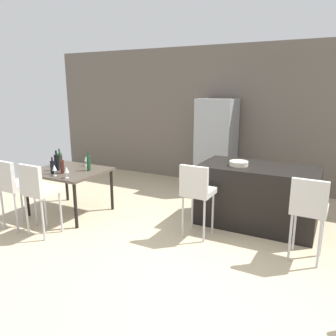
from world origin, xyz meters
name	(u,v)px	position (x,y,z in m)	size (l,w,h in m)	color
ground_plane	(193,246)	(0.00, 0.00, 0.00)	(10.00, 10.00, 0.00)	#C6B28E
back_wall	(255,118)	(0.00, 3.07, 1.45)	(10.00, 0.12, 2.90)	#665B51
kitchen_island	(257,196)	(0.55, 1.12, 0.46)	(1.71, 0.91, 0.92)	black
bar_chair_left	(197,189)	(-0.09, 0.29, 0.70)	(0.41, 0.41, 1.05)	beige
bar_chair_middle	(309,207)	(1.33, 0.29, 0.70)	(0.41, 0.41, 1.05)	beige
dining_table	(69,174)	(-2.30, 0.17, 0.67)	(1.16, 1.00, 0.74)	#4C4238
dining_chair_near	(12,183)	(-2.57, -0.69, 0.70)	(0.42, 0.42, 1.05)	beige
dining_chair_far	(38,188)	(-2.05, -0.69, 0.70)	(0.41, 0.41, 1.05)	beige
wine_bottle_near	(60,160)	(-2.60, 0.28, 0.86)	(0.07, 0.07, 0.31)	#194723
wine_bottle_inner	(89,163)	(-1.99, 0.30, 0.87)	(0.06, 0.06, 0.32)	#194723
wine_bottle_middle	(62,166)	(-2.24, -0.03, 0.85)	(0.06, 0.06, 0.28)	#471E19
wine_bottle_right	(57,162)	(-2.45, 0.07, 0.87)	(0.08, 0.08, 0.33)	black
wine_bottle_far	(53,167)	(-2.35, -0.13, 0.85)	(0.07, 0.07, 0.26)	black
wine_glass_left	(54,168)	(-2.23, -0.20, 0.86)	(0.07, 0.07, 0.17)	silver
wine_glass_end	(86,159)	(-2.24, 0.52, 0.86)	(0.07, 0.07, 0.17)	silver
wine_glass_corner	(66,170)	(-1.97, -0.21, 0.86)	(0.07, 0.07, 0.17)	silver
refrigerator	(216,145)	(-0.65, 2.63, 0.92)	(0.72, 0.68, 1.84)	#939699
fruit_bowl	(239,163)	(0.28, 1.01, 0.96)	(0.28, 0.28, 0.07)	beige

